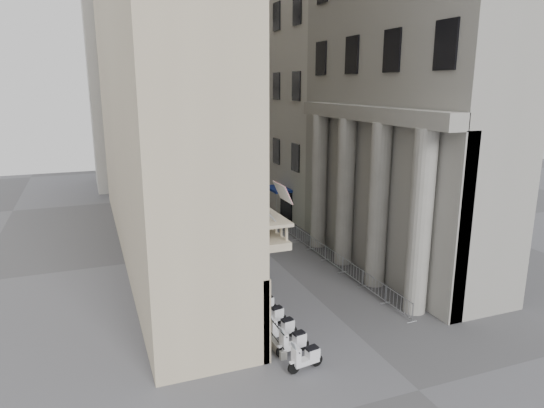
{
  "coord_description": "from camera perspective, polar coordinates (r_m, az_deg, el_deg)",
  "views": [
    {
      "loc": [
        -11.81,
        -14.06,
        12.11
      ],
      "look_at": [
        -0.76,
        14.76,
        4.5
      ],
      "focal_mm": 32.0,
      "sensor_mm": 36.0,
      "label": 1
    }
  ],
  "objects": [
    {
      "name": "left_building",
      "position": [
        36.64,
        -15.06,
        21.08
      ],
      "size": [
        5.0,
        36.0,
        34.0
      ],
      "primitive_type": "cube",
      "color": "beige",
      "rests_on": "ground"
    },
    {
      "name": "barrier_1",
      "position": [
        29.84,
        11.83,
        -10.4
      ],
      "size": [
        0.6,
        2.4,
        1.1
      ],
      "primitive_type": null,
      "color": "#A1A3A9",
      "rests_on": "ground"
    },
    {
      "name": "scooter_9",
      "position": [
        33.02,
        -5.31,
        -7.73
      ],
      "size": [
        1.47,
        0.77,
        1.5
      ],
      "primitive_type": null,
      "rotation": [
        0.0,
        0.0,
        1.72
      ],
      "color": "white",
      "rests_on": "ground"
    },
    {
      "name": "scooter_2",
      "position": [
        24.63,
        1.14,
        -15.6
      ],
      "size": [
        1.47,
        0.77,
        1.5
      ],
      "primitive_type": null,
      "rotation": [
        0.0,
        0.0,
        1.72
      ],
      "color": "white",
      "rests_on": "ground"
    },
    {
      "name": "ground",
      "position": [
        21.99,
        16.89,
        -20.22
      ],
      "size": [
        120.0,
        120.0,
        0.0
      ],
      "primitive_type": "plane",
      "color": "#454548",
      "rests_on": "ground"
    },
    {
      "name": "info_kiosk",
      "position": [
        38.63,
        -6.54,
        -3.1
      ],
      "size": [
        0.35,
        0.87,
        1.8
      ],
      "rotation": [
        0.0,
        0.0,
        -0.1
      ],
      "color": "black",
      "rests_on": "ground"
    },
    {
      "name": "barrier_4",
      "position": [
        35.88,
        5.36,
        -5.94
      ],
      "size": [
        0.6,
        2.4,
        1.1
      ],
      "primitive_type": null,
      "color": "#A1A3A9",
      "rests_on": "ground"
    },
    {
      "name": "pedestrian_b",
      "position": [
        51.7,
        -5.0,
        1.24
      ],
      "size": [
        1.07,
        1.02,
        1.74
      ],
      "primitive_type": "imported",
      "rotation": [
        0.0,
        0.0,
        2.55
      ],
      "color": "black",
      "rests_on": "ground"
    },
    {
      "name": "scooter_10",
      "position": [
        34.28,
        -5.95,
        -6.91
      ],
      "size": [
        1.47,
        0.77,
        1.5
      ],
      "primitive_type": null,
      "rotation": [
        0.0,
        0.0,
        1.72
      ],
      "color": "white",
      "rests_on": "ground"
    },
    {
      "name": "far_building",
      "position": [
        63.24,
        -10.62,
        16.24
      ],
      "size": [
        22.0,
        10.0,
        30.0
      ],
      "primitive_type": "cube",
      "color": "beige",
      "rests_on": "ground"
    },
    {
      "name": "barrier_6",
      "position": [
        40.18,
        2.2,
        -3.7
      ],
      "size": [
        0.6,
        2.4,
        1.1
      ],
      "primitive_type": null,
      "color": "#A1A3A9",
      "rests_on": "ground"
    },
    {
      "name": "iron_fence",
      "position": [
        35.08,
        -7.36,
        -6.46
      ],
      "size": [
        0.3,
        28.0,
        1.4
      ],
      "primitive_type": null,
      "color": "black",
      "rests_on": "ground"
    },
    {
      "name": "blue_awning",
      "position": [
        44.79,
        0.72,
        -1.84
      ],
      "size": [
        1.6,
        3.0,
        3.0
      ],
      "primitive_type": null,
      "color": "navy",
      "rests_on": "ground"
    },
    {
      "name": "pedestrian_c",
      "position": [
        43.62,
        -3.39,
        -1.18
      ],
      "size": [
        0.94,
        0.81,
        1.63
      ],
      "primitive_type": "imported",
      "rotation": [
        0.0,
        0.0,
        3.58
      ],
      "color": "black",
      "rests_on": "ground"
    },
    {
      "name": "barrier_5",
      "position": [
        38.0,
        3.69,
        -4.76
      ],
      "size": [
        0.6,
        2.4,
        1.1
      ],
      "primitive_type": null,
      "color": "#A1A3A9",
      "rests_on": "ground"
    },
    {
      "name": "scooter_0",
      "position": [
        22.44,
        3.98,
        -18.84
      ],
      "size": [
        1.47,
        0.77,
        1.5
      ],
      "primitive_type": null,
      "rotation": [
        0.0,
        0.0,
        1.72
      ],
      "color": "white",
      "rests_on": "ground"
    },
    {
      "name": "scooter_12",
      "position": [
        36.83,
        -7.09,
        -5.46
      ],
      "size": [
        1.47,
        0.77,
        1.5
      ],
      "primitive_type": null,
      "rotation": [
        0.0,
        0.0,
        1.72
      ],
      "color": "white",
      "rests_on": "ground"
    },
    {
      "name": "scooter_3",
      "position": [
        25.77,
        -0.06,
        -14.18
      ],
      "size": [
        1.47,
        0.77,
        1.5
      ],
      "primitive_type": null,
      "rotation": [
        0.0,
        0.0,
        1.72
      ],
      "color": "white",
      "rests_on": "ground"
    },
    {
      "name": "barrier_2",
      "position": [
        31.78,
        9.38,
        -8.74
      ],
      "size": [
        0.6,
        2.4,
        1.1
      ],
      "primitive_type": null,
      "color": "#A1A3A9",
      "rests_on": "ground"
    },
    {
      "name": "scooter_6",
      "position": [
        29.32,
        -3.04,
        -10.56
      ],
      "size": [
        1.47,
        0.77,
        1.5
      ],
      "primitive_type": null,
      "rotation": [
        0.0,
        0.0,
        1.72
      ],
      "color": "white",
      "rests_on": "ground"
    },
    {
      "name": "street_lamp",
      "position": [
        35.66,
        -4.93,
        1.07
      ],
      "size": [
        2.23,
        1.04,
        7.22
      ],
      "rotation": [
        0.0,
        0.0,
        0.39
      ],
      "color": "#979A9F",
      "rests_on": "ground"
    },
    {
      "name": "pedestrian_a",
      "position": [
        40.74,
        -5.01,
        -2.1
      ],
      "size": [
        0.81,
        0.68,
        1.9
      ],
      "primitive_type": "imported",
      "rotation": [
        0.0,
        0.0,
        2.75
      ],
      "color": "black",
      "rests_on": "ground"
    },
    {
      "name": "flag",
      "position": [
        23.89,
        1.17,
        -16.61
      ],
      "size": [
        1.0,
        1.4,
        8.2
      ],
      "primitive_type": null,
      "color": "#9E0C11",
      "rests_on": "ground"
    },
    {
      "name": "security_tent",
      "position": [
        37.33,
        -5.92,
        -1.02
      ],
      "size": [
        3.8,
        3.8,
        3.09
      ],
      "color": "white",
      "rests_on": "ground"
    },
    {
      "name": "scooter_1",
      "position": [
        23.52,
        2.48,
        -17.15
      ],
      "size": [
        1.47,
        0.77,
        1.5
      ],
      "primitive_type": null,
      "rotation": [
        0.0,
        0.0,
        1.72
      ],
      "color": "white",
      "rests_on": "ground"
    },
    {
      "name": "scooter_14",
      "position": [
        39.41,
        -8.08,
        -4.19
      ],
      "size": [
        1.47,
        0.77,
        1.5
      ],
      "primitive_type": null,
      "rotation": [
        0.0,
        0.0,
        1.72
      ],
      "color": "white",
      "rests_on": "ground"
    },
    {
      "name": "barrier_3",
      "position": [
        33.8,
        7.24,
        -7.26
      ],
      "size": [
        0.6,
        2.4,
        1.1
      ],
      "primitive_type": null,
      "color": "#A1A3A9",
      "rests_on": "ground"
    },
    {
      "name": "scooter_5",
      "position": [
        28.12,
        -2.14,
        -11.67
      ],
      "size": [
        1.47,
        0.77,
        1.5
      ],
      "primitive_type": null,
      "rotation": [
        0.0,
        0.0,
        1.72
      ],
      "color": "white",
      "rests_on": "ground"
    },
    {
      "name": "barrier_0",
      "position": [
        27.99,
        14.64,
        -12.27
      ],
      "size": [
        0.6,
        2.4,
        1.1
      ],
      "primitive_type": null,
      "color": "#A1A3A9",
      "rests_on": "ground"
    },
    {
      "name": "scooter_11",
      "position": [
        35.55,
        -6.54,
        -6.16
      ],
      "size": [
        1.47,
        0.77,
        1.5
      ],
      "primitive_type": null,
      "rotation": [
        0.0,
        0.0,
        1.72
      ],
      "color": "white",
      "rests_on": "ground"
    },
    {
      "name": "scooter_13",
      "position": [
        38.11,
        -7.6,
        -4.8
      ],
      "size": [
        1.47,
        0.77,
        1.5
      ],
      "primitive_type": null,
      "rotation": [
        0.0,
        0.0,
        1.72
      ],
      "color": "white",
      "rests_on": "ground"
    },
    {
      "name": "scooter_4",
      "position": [
        26.93,
        -1.15,
        -12.87
      ],
      "size": [
        1.47,
        0.77,
        1.5
      ],
      "primitive_type": null,
      "rotation": [
        0.0,
        0.0,
        1.72
      ],
      "color": "white",
      "rests_on": "ground"
    },
    {
      "name": "scooter_7",
      "position": [
        30.54,
        -3.86,
        -9.54
      ],
      "size": [
        1.47,
        0.77,
        1.5
      ],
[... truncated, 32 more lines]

